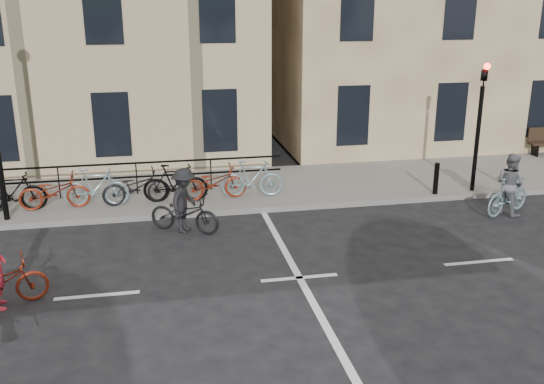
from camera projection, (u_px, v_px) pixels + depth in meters
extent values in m
plane|color=black|center=(299.00, 278.00, 12.37)|extent=(120.00, 120.00, 0.00)
cube|color=slate|center=(113.00, 197.00, 17.21)|extent=(46.00, 4.00, 0.15)
cylinder|color=black|center=(477.00, 140.00, 17.08)|extent=(0.12, 0.12, 3.00)
imported|color=black|center=(485.00, 70.00, 16.48)|extent=(0.15, 0.18, 0.90)
sphere|color=#FF0C05|center=(487.00, 66.00, 16.34)|extent=(0.18, 0.18, 0.18)
cylinder|color=black|center=(436.00, 179.00, 17.08)|extent=(0.14, 0.14, 0.90)
cylinder|color=black|center=(513.00, 174.00, 17.53)|extent=(0.14, 0.14, 0.90)
cube|color=black|center=(535.00, 150.00, 21.33)|extent=(0.06, 0.38, 0.40)
cube|color=black|center=(118.00, 179.00, 16.98)|extent=(9.35, 0.04, 0.95)
imported|color=black|center=(12.00, 192.00, 15.64)|extent=(1.75, 0.49, 1.05)
imported|color=maroon|center=(54.00, 192.00, 15.85)|extent=(1.80, 0.63, 0.95)
imported|color=#7F9FA6|center=(96.00, 187.00, 16.03)|extent=(1.75, 0.49, 1.05)
imported|color=black|center=(136.00, 187.00, 16.24)|extent=(1.80, 0.63, 0.95)
imported|color=black|center=(176.00, 183.00, 16.42)|extent=(1.75, 0.49, 1.05)
imported|color=maroon|center=(214.00, 183.00, 16.63)|extent=(1.80, 0.63, 0.95)
imported|color=#7F9FA6|center=(252.00, 179.00, 16.81)|extent=(1.75, 0.49, 1.05)
imported|color=#7F9FA6|center=(508.00, 195.00, 15.91)|extent=(1.74, 1.15, 1.02)
imported|color=slate|center=(510.00, 184.00, 15.82)|extent=(0.90, 0.99, 1.64)
imported|color=black|center=(185.00, 213.00, 14.69)|extent=(1.88, 1.41, 0.94)
imported|color=black|center=(184.00, 200.00, 14.59)|extent=(1.02, 1.19, 1.60)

